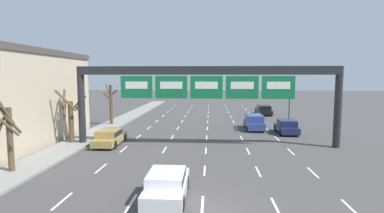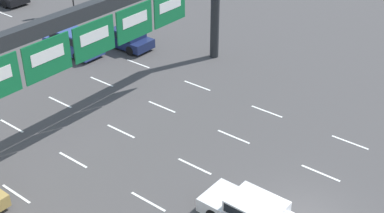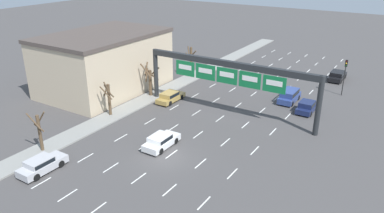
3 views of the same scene
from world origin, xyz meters
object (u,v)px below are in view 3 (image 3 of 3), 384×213
Objects in this scene: car_gold at (170,96)px; traffic_light_near_gantry at (345,71)px; tree_bare_second at (150,79)px; car_black at (337,75)px; car_navy at (307,106)px; suv_blue at (289,95)px; sign_gantry at (228,73)px; tree_bare_closest at (191,60)px; car_silver at (42,164)px; tree_bare_furthest at (39,131)px; car_white at (161,141)px; tree_bare_third at (109,97)px.

car_gold is 23.82m from traffic_light_near_gantry.
car_gold is 3.86m from tree_bare_second.
tree_bare_second reaches higher than car_black.
suv_blue is (-2.96, 2.24, 0.15)m from car_navy.
car_black is at bearing 68.03° from sign_gantry.
traffic_light_near_gantry is 22.44m from tree_bare_closest.
tree_bare_closest is (-3.53, 30.56, 1.96)m from car_silver.
traffic_light_near_gantry is (2.08, -6.62, 2.80)m from car_black.
tree_bare_furthest is at bearing -88.49° from tree_bare_second.
car_white is 1.03× the size of tree_bare_furthest.
car_white is at bearing -120.23° from car_navy.
tree_bare_third reaches higher than tree_bare_furthest.
traffic_light_near_gantry is 1.05× the size of tree_bare_closest.
car_black is 1.06× the size of tree_bare_second.
car_gold is 1.04× the size of tree_bare_third.
sign_gantry is 5.11× the size of car_white.
car_gold is 1.14× the size of car_navy.
car_navy is (16.13, 26.18, 0.02)m from car_silver.
tree_bare_furthest is at bearing 142.30° from car_silver.
tree_bare_closest is at bearing 114.89° from car_white.
sign_gantry is at bearing 81.20° from car_white.
car_navy is at bearing 35.38° from sign_gantry.
traffic_light_near_gantry is at bearing 74.20° from car_navy.
sign_gantry reaches higher than tree_bare_furthest.
sign_gantry is 17.73m from traffic_light_near_gantry.
car_navy is at bearing -12.57° from tree_bare_closest.
tree_bare_closest is 1.05× the size of tree_bare_second.
car_silver is 13.04m from tree_bare_third.
suv_blue is (6.85, 19.08, 0.18)m from car_white.
tree_bare_third is at bearing -136.32° from suv_blue.
sign_gantry reaches higher than tree_bare_closest.
car_white is 14.93m from tree_bare_second.
tree_bare_closest reaches higher than car_navy.
tree_bare_closest reaches higher than tree_bare_third.
car_black is at bearing 28.19° from tree_bare_closest.
tree_bare_second is at bearing 90.05° from tree_bare_third.
suv_blue is (-3.27, -12.84, 0.15)m from car_black.
suv_blue is at bearing 65.15° from car_silver.
tree_bare_third is at bearing -134.87° from traffic_light_near_gantry.
sign_gantry reaches higher than suv_blue.
tree_bare_closest reaches higher than car_black.
tree_bare_closest is at bearing 138.78° from sign_gantry.
car_black is at bearing 51.87° from car_gold.
tree_bare_second is 17.97m from tree_bare_furthest.
sign_gantry reaches higher than car_gold.
car_black is at bearing 72.41° from car_white.
sign_gantry is at bearing -41.22° from tree_bare_closest.
car_black is 1.13× the size of tree_bare_third.
tree_bare_furthest is at bearing -99.51° from car_gold.
car_gold is 15.69m from suv_blue.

